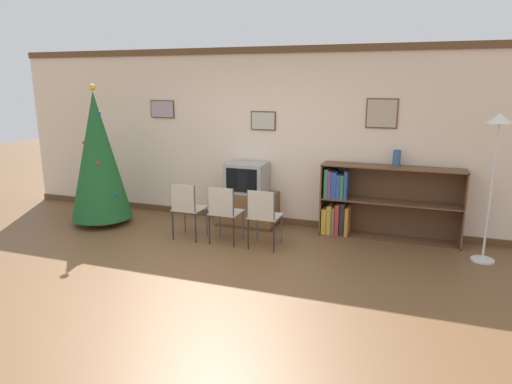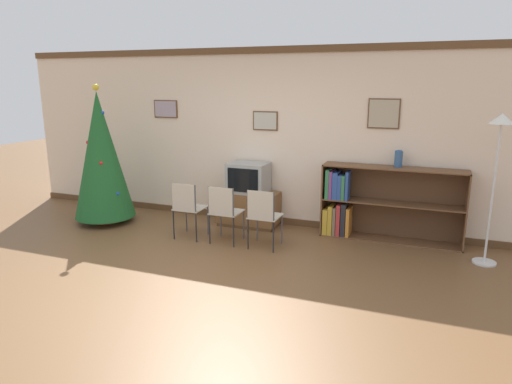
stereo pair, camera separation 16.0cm
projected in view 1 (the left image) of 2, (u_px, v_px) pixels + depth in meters
The scene contains 11 objects.
ground_plane at pixel (197, 284), 5.07m from camera, with size 24.00×24.00×0.00m, color brown.
wall_back at pixel (268, 138), 7.05m from camera, with size 8.98×0.11×2.70m.
christmas_tree at pixel (98, 156), 7.02m from camera, with size 0.93×0.93×2.16m.
tv_console at pixel (247, 209), 7.10m from camera, with size 0.93×0.47×0.53m.
television at pixel (247, 178), 6.98m from camera, with size 0.59×0.46×0.46m.
folding_chair_left at pixel (187, 207), 6.42m from camera, with size 0.40×0.40×0.82m.
folding_chair_center at pixel (224, 211), 6.23m from camera, with size 0.40×0.40×0.82m.
folding_chair_right at pixel (263, 215), 6.05m from camera, with size 0.40×0.40×0.82m.
bookshelf at pixel (364, 203), 6.54m from camera, with size 1.93×0.36×1.05m.
vase at pixel (397, 158), 6.29m from camera, with size 0.11×0.11×0.23m.
standing_lamp at pixel (496, 149), 5.40m from camera, with size 0.28×0.28×1.84m.
Camera 1 is at (2.18, -4.20, 2.19)m, focal length 32.00 mm.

